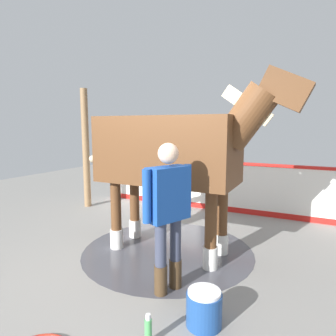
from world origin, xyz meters
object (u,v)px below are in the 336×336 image
(horse, at_px, (175,152))
(bottle_shampoo, at_px, (212,297))
(handler, at_px, (168,207))
(bottle_spray, at_px, (148,330))
(wash_bucket, at_px, (204,308))

(horse, height_order, bottle_shampoo, horse)
(bottle_shampoo, bearing_deg, horse, 43.26)
(handler, relative_size, bottle_spray, 6.17)
(handler, xyz_separation_m, bottle_shampoo, (-0.07, -0.56, -0.88))
(horse, distance_m, bottle_shampoo, 2.01)
(bottle_shampoo, distance_m, bottle_spray, 0.82)
(handler, bearing_deg, wash_bucket, 168.52)
(handler, height_order, bottle_shampoo, handler)
(bottle_shampoo, bearing_deg, handler, 83.34)
(wash_bucket, bearing_deg, bottle_spray, 143.59)
(horse, xyz_separation_m, handler, (-0.98, -0.42, -0.53))
(handler, xyz_separation_m, bottle_spray, (-0.83, -0.25, -0.87))
(horse, distance_m, handler, 1.19)
(bottle_shampoo, height_order, bottle_spray, bottle_spray)
(horse, distance_m, wash_bucket, 2.16)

